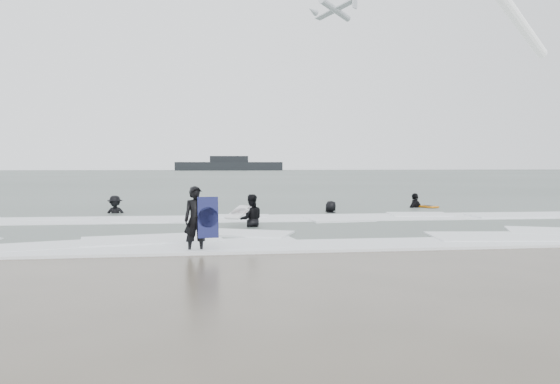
{
  "coord_description": "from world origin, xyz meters",
  "views": [
    {
      "loc": [
        -2.19,
        -14.06,
        2.11
      ],
      "look_at": [
        0.0,
        5.0,
        1.1
      ],
      "focal_mm": 35.0,
      "sensor_mm": 36.0,
      "label": 1
    }
  ],
  "objects": [
    {
      "name": "surfer_wading",
      "position": [
        -1.11,
        3.6,
        0.0
      ],
      "size": [
        0.83,
        0.66,
        1.66
      ],
      "primitive_type": "imported",
      "rotation": [
        0.0,
        0.0,
        3.18
      ],
      "color": "black",
      "rests_on": "ground"
    },
    {
      "name": "airshow_jet",
      "position": [
        27.93,
        45.87,
        20.36
      ],
      "size": [
        32.93,
        34.27,
        7.6
      ],
      "color": "silver",
      "rests_on": "ground"
    },
    {
      "name": "surfer_right_far",
      "position": [
        2.51,
        8.21,
        0.0
      ],
      "size": [
        0.96,
        0.98,
        1.7
      ],
      "primitive_type": "imported",
      "rotation": [
        0.0,
        0.0,
        -2.31
      ],
      "color": "black",
      "rests_on": "ground"
    },
    {
      "name": "surfer_right_near",
      "position": [
        7.0,
        10.46,
        0.0
      ],
      "size": [
        1.15,
        1.02,
        1.88
      ],
      "primitive_type": "imported",
      "rotation": [
        0.0,
        0.0,
        -2.5
      ],
      "color": "black",
      "rests_on": "ground"
    },
    {
      "name": "bodyboards",
      "position": [
        1.24,
        4.14,
        0.5
      ],
      "size": [
        10.6,
        12.19,
        1.25
      ],
      "color": "#0E1243",
      "rests_on": "ground"
    },
    {
      "name": "sea",
      "position": [
        0.0,
        80.0,
        0.06
      ],
      "size": [
        320.0,
        320.0,
        0.0
      ],
      "primitive_type": "plane",
      "color": "#47544C",
      "rests_on": "ground"
    },
    {
      "name": "surf_foam",
      "position": [
        0.0,
        3.7,
        0.04
      ],
      "size": [
        30.03,
        9.06,
        0.09
      ],
      "color": "white",
      "rests_on": "ground"
    },
    {
      "name": "surfer_breaker",
      "position": [
        -6.38,
        8.9,
        0.0
      ],
      "size": [
        1.07,
        0.62,
        1.64
      ],
      "primitive_type": "imported",
      "rotation": [
        0.0,
        0.0,
        0.01
      ],
      "color": "black",
      "rests_on": "ground"
    },
    {
      "name": "surfer_centre",
      "position": [
        -2.69,
        -1.16,
        0.0
      ],
      "size": [
        0.65,
        0.49,
        1.59
      ],
      "primitive_type": "imported",
      "rotation": [
        0.0,
        0.0,
        0.2
      ],
      "color": "black",
      "rests_on": "ground"
    },
    {
      "name": "ground",
      "position": [
        0.0,
        0.0,
        0.0
      ],
      "size": [
        320.0,
        320.0,
        0.0
      ],
      "primitive_type": "plane",
      "color": "brown",
      "rests_on": "ground"
    },
    {
      "name": "vessel_horizon",
      "position": [
        1.2,
        148.86,
        1.59
      ],
      "size": [
        31.51,
        5.63,
        4.28
      ],
      "color": "black",
      "rests_on": "ground"
    }
  ]
}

